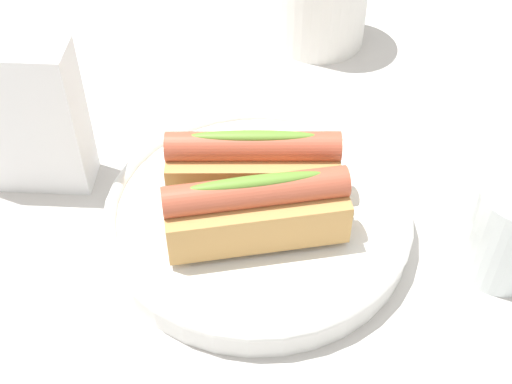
# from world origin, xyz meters

# --- Properties ---
(ground_plane) EXTENTS (2.40, 2.40, 0.00)m
(ground_plane) POSITION_xyz_m (0.00, 0.00, 0.00)
(ground_plane) COLOR beige
(serving_bowl) EXTENTS (0.27, 0.27, 0.03)m
(serving_bowl) POSITION_xyz_m (-0.00, -0.00, 0.02)
(serving_bowl) COLOR white
(serving_bowl) RESTS_ON ground_plane
(hotdog_front) EXTENTS (0.16, 0.08, 0.06)m
(hotdog_front) POSITION_xyz_m (0.00, -0.03, 0.06)
(hotdog_front) COLOR tan
(hotdog_front) RESTS_ON serving_bowl
(hotdog_back) EXTENTS (0.15, 0.06, 0.06)m
(hotdog_back) POSITION_xyz_m (-0.01, 0.02, 0.06)
(hotdog_back) COLOR tan
(hotdog_back) RESTS_ON serving_bowl
(water_glass) EXTENTS (0.07, 0.07, 0.09)m
(water_glass) POSITION_xyz_m (0.21, -0.03, 0.04)
(water_glass) COLOR white
(water_glass) RESTS_ON ground_plane
(napkin_box) EXTENTS (0.11, 0.04, 0.15)m
(napkin_box) POSITION_xyz_m (-0.22, 0.06, 0.07)
(napkin_box) COLOR white
(napkin_box) RESTS_ON ground_plane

